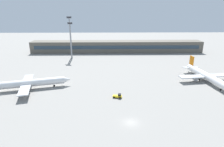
{
  "coord_description": "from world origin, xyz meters",
  "views": [
    {
      "loc": [
        -6.95,
        -53.34,
        34.24
      ],
      "look_at": [
        -5.16,
        40.0,
        3.0
      ],
      "focal_mm": 31.36,
      "sensor_mm": 36.0,
      "label": 1
    }
  ],
  "objects_px": {
    "baggage_tug_yellow": "(118,96)",
    "floodlight_tower_east": "(71,38)",
    "airplane_near": "(29,83)",
    "floodlight_tower_west": "(70,35)",
    "airplane_mid": "(207,76)"
  },
  "relations": [
    {
      "from": "baggage_tug_yellow",
      "to": "floodlight_tower_west",
      "type": "relative_size",
      "value": 0.13
    },
    {
      "from": "airplane_near",
      "to": "floodlight_tower_east",
      "type": "distance_m",
      "value": 57.58
    },
    {
      "from": "airplane_near",
      "to": "baggage_tug_yellow",
      "type": "height_order",
      "value": "airplane_near"
    },
    {
      "from": "airplane_near",
      "to": "floodlight_tower_west",
      "type": "relative_size",
      "value": 1.26
    },
    {
      "from": "floodlight_tower_east",
      "to": "airplane_mid",
      "type": "bearing_deg",
      "value": -33.14
    },
    {
      "from": "floodlight_tower_east",
      "to": "airplane_near",
      "type": "bearing_deg",
      "value": -99.42
    },
    {
      "from": "airplane_near",
      "to": "floodlight_tower_east",
      "type": "relative_size",
      "value": 1.44
    },
    {
      "from": "baggage_tug_yellow",
      "to": "floodlight_tower_west",
      "type": "bearing_deg",
      "value": 113.97
    },
    {
      "from": "airplane_mid",
      "to": "airplane_near",
      "type": "bearing_deg",
      "value": -174.83
    },
    {
      "from": "airplane_near",
      "to": "baggage_tug_yellow",
      "type": "bearing_deg",
      "value": -13.95
    },
    {
      "from": "airplane_mid",
      "to": "floodlight_tower_east",
      "type": "relative_size",
      "value": 1.51
    },
    {
      "from": "airplane_mid",
      "to": "floodlight_tower_east",
      "type": "distance_m",
      "value": 88.76
    },
    {
      "from": "airplane_mid",
      "to": "floodlight_tower_east",
      "type": "bearing_deg",
      "value": 146.86
    },
    {
      "from": "baggage_tug_yellow",
      "to": "floodlight_tower_east",
      "type": "height_order",
      "value": "floodlight_tower_east"
    },
    {
      "from": "baggage_tug_yellow",
      "to": "floodlight_tower_west",
      "type": "distance_m",
      "value": 77.33
    }
  ]
}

